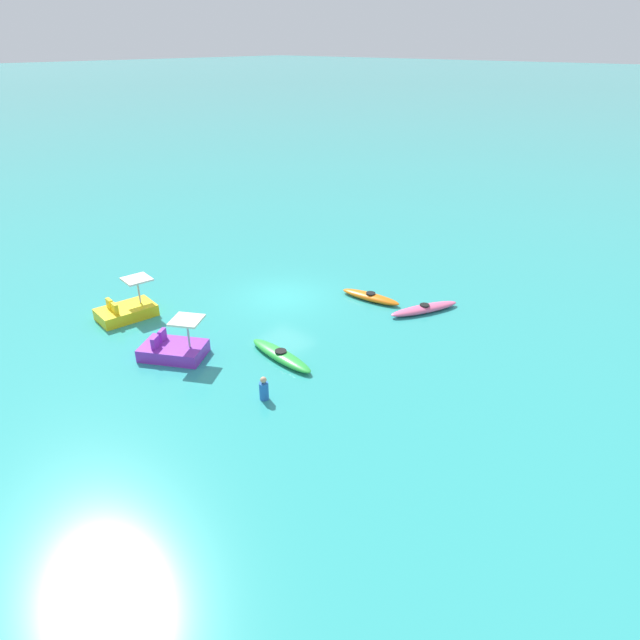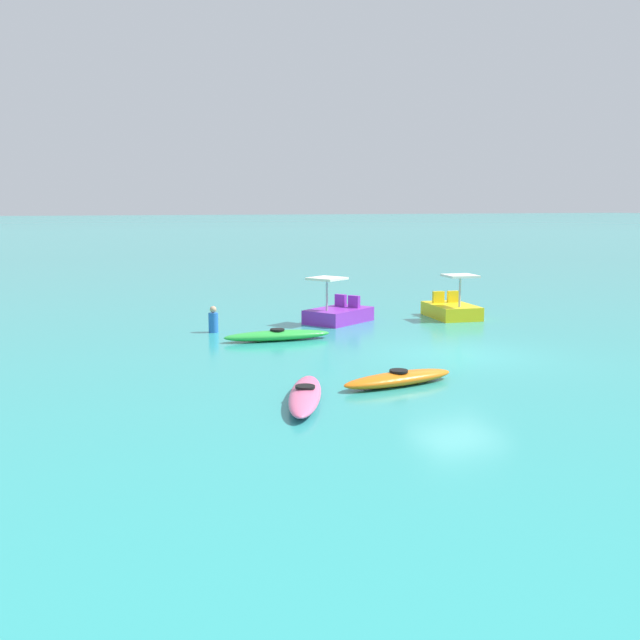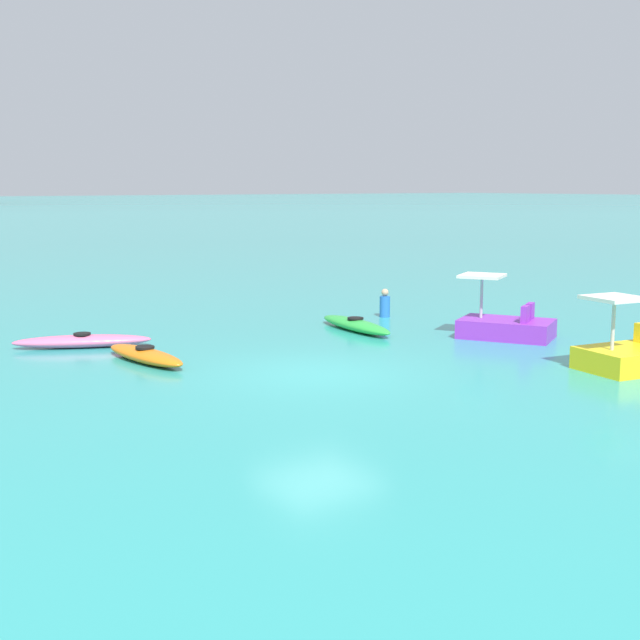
# 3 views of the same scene
# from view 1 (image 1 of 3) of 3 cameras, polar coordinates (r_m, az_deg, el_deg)

# --- Properties ---
(ground_plane) EXTENTS (600.00, 600.00, 0.00)m
(ground_plane) POSITION_cam_1_polar(r_m,az_deg,el_deg) (26.49, -3.91, 2.35)
(ground_plane) COLOR teal
(kayak_pink) EXTENTS (3.38, 2.06, 0.37)m
(kayak_pink) POSITION_cam_1_polar(r_m,az_deg,el_deg) (25.36, 10.67, 1.15)
(kayak_pink) COLOR pink
(kayak_pink) RESTS_ON ground_plane
(kayak_orange) EXTENTS (1.05, 3.06, 0.37)m
(kayak_orange) POSITION_cam_1_polar(r_m,az_deg,el_deg) (26.18, 5.22, 2.39)
(kayak_orange) COLOR orange
(kayak_orange) RESTS_ON ground_plane
(kayak_green) EXTENTS (1.06, 3.43, 0.37)m
(kayak_green) POSITION_cam_1_polar(r_m,az_deg,el_deg) (21.34, -4.05, -3.64)
(kayak_green) COLOR green
(kayak_green) RESTS_ON ground_plane
(pedal_boat_yellow) EXTENTS (2.62, 1.85, 1.68)m
(pedal_boat_yellow) POSITION_cam_1_polar(r_m,az_deg,el_deg) (25.81, -19.28, 0.94)
(pedal_boat_yellow) COLOR yellow
(pedal_boat_yellow) RESTS_ON ground_plane
(pedal_boat_purple) EXTENTS (2.49, 2.83, 1.68)m
(pedal_boat_purple) POSITION_cam_1_polar(r_m,az_deg,el_deg) (22.12, -14.80, -2.86)
(pedal_boat_purple) COLOR purple
(pedal_boat_purple) RESTS_ON ground_plane
(person_near_shore) EXTENTS (0.44, 0.44, 0.88)m
(person_near_shore) POSITION_cam_1_polar(r_m,az_deg,el_deg) (19.03, -5.79, -7.11)
(person_near_shore) COLOR blue
(person_near_shore) RESTS_ON ground_plane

